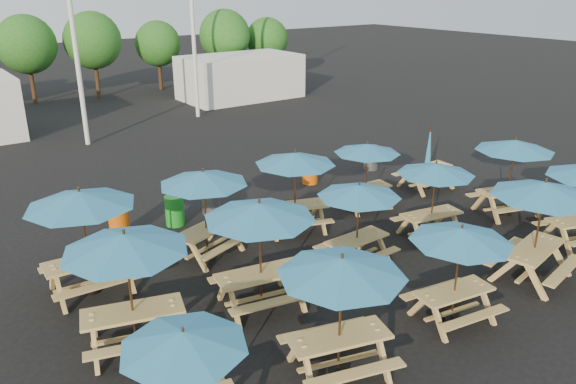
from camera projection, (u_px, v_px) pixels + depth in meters
ground at (320, 245)px, 15.49m from camera, size 120.00×120.00×0.00m
picnic_unit_0 at (184, 345)px, 8.30m from camera, size 2.31×2.31×2.05m
picnic_unit_1 at (125, 248)px, 10.43m from camera, size 2.98×2.98×2.50m
picnic_unit_2 at (81, 204)px, 12.41m from camera, size 2.53×2.53×2.53m
picnic_unit_3 at (342, 273)px, 9.74m from camera, size 2.84×2.84×2.40m
picnic_unit_4 at (260, 216)px, 11.82m from camera, size 2.83×2.83×2.51m
picnic_unit_5 at (204, 182)px, 14.19m from camera, size 2.91×2.91×2.36m
picnic_unit_6 at (461, 240)px, 11.39m from camera, size 2.41×2.41×2.19m
picnic_unit_7 at (359, 195)px, 13.82m from camera, size 2.15×2.15×2.17m
picnic_unit_8 at (295, 162)px, 15.70m from camera, size 2.91×2.91×2.37m
picnic_unit_9 at (544, 194)px, 12.97m from camera, size 2.86×2.86×2.53m
picnic_unit_10 at (436, 173)px, 15.30m from camera, size 2.48×2.48×2.21m
picnic_unit_11 at (367, 152)px, 17.38m from camera, size 2.27×2.27×2.14m
picnic_unit_13 at (514, 149)px, 16.81m from camera, size 2.91×2.91×2.41m
picnic_unit_14 at (428, 162)px, 19.40m from camera, size 1.91×1.69×2.34m
waste_bin_0 at (119, 223)px, 15.75m from camera, size 0.56×0.56×0.91m
waste_bin_1 at (175, 210)px, 16.62m from camera, size 0.56×0.56×0.91m
waste_bin_2 at (211, 200)px, 17.44m from camera, size 0.56×0.56×0.91m
waste_bin_3 at (310, 171)px, 20.07m from camera, size 0.56×0.56×0.91m
waste_bin_4 at (371, 158)px, 21.57m from camera, size 0.56×0.56×0.91m
mast_0 at (70, 2)px, 22.90m from camera, size 0.20×0.20×12.00m
event_tent_1 at (240, 77)px, 34.37m from camera, size 7.00×4.00×2.60m
tree_3 at (26, 44)px, 32.08m from camera, size 3.36×3.36×5.09m
tree_4 at (93, 40)px, 33.72m from camera, size 3.41×3.41×5.17m
tree_5 at (158, 44)px, 36.57m from camera, size 2.94×2.94×4.45m
tree_6 at (225, 35)px, 37.25m from camera, size 3.38×3.38×5.13m
tree_7 at (267, 39)px, 39.28m from camera, size 2.95×2.95×4.48m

